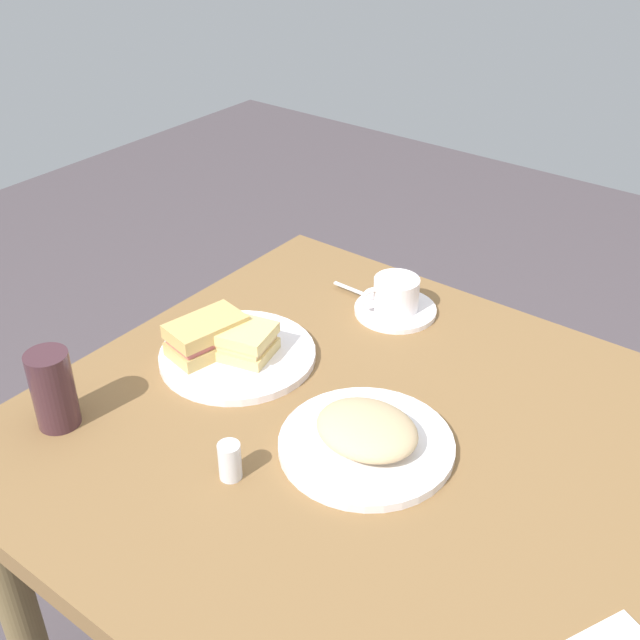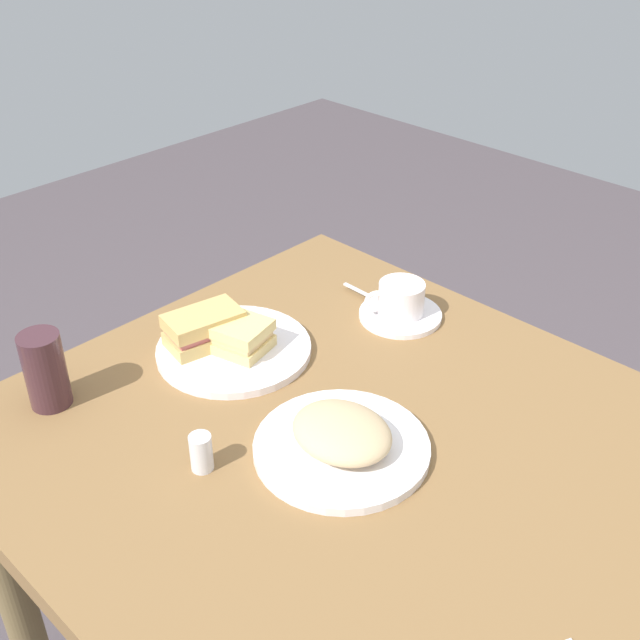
# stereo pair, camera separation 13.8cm
# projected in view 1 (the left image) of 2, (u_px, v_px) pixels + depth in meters

# --- Properties ---
(dining_table) EXTENTS (1.09, 0.92, 0.77)m
(dining_table) POSITION_uv_depth(u_px,v_px,m) (391.00, 502.00, 1.21)
(dining_table) COLOR brown
(dining_table) RESTS_ON ground_plane
(sandwich_plate) EXTENTS (0.26, 0.26, 0.01)m
(sandwich_plate) POSITION_uv_depth(u_px,v_px,m) (238.00, 355.00, 1.34)
(sandwich_plate) COLOR white
(sandwich_plate) RESTS_ON dining_table
(sandwich_front) EXTENTS (0.13, 0.11, 0.05)m
(sandwich_front) POSITION_uv_depth(u_px,v_px,m) (238.00, 339.00, 1.32)
(sandwich_front) COLOR #DFC176
(sandwich_front) RESTS_ON sandwich_plate
(sandwich_back) EXTENTS (0.10, 0.14, 0.06)m
(sandwich_back) POSITION_uv_depth(u_px,v_px,m) (207.00, 336.00, 1.32)
(sandwich_back) COLOR tan
(sandwich_back) RESTS_ON sandwich_plate
(coffee_saucer) EXTENTS (0.15, 0.15, 0.01)m
(coffee_saucer) POSITION_uv_depth(u_px,v_px,m) (395.00, 310.00, 1.46)
(coffee_saucer) COLOR white
(coffee_saucer) RESTS_ON dining_table
(coffee_cup) EXTENTS (0.08, 0.10, 0.06)m
(coffee_cup) POSITION_uv_depth(u_px,v_px,m) (395.00, 293.00, 1.44)
(coffee_cup) COLOR white
(coffee_cup) RESTS_ON coffee_saucer
(spoon) EXTENTS (0.10, 0.02, 0.01)m
(spoon) POSITION_uv_depth(u_px,v_px,m) (362.00, 293.00, 1.50)
(spoon) COLOR silver
(spoon) RESTS_ON coffee_saucer
(side_plate) EXTENTS (0.26, 0.26, 0.01)m
(side_plate) POSITION_uv_depth(u_px,v_px,m) (366.00, 445.00, 1.14)
(side_plate) COLOR white
(side_plate) RESTS_ON dining_table
(side_food_pile) EXTENTS (0.15, 0.13, 0.04)m
(side_food_pile) POSITION_uv_depth(u_px,v_px,m) (367.00, 429.00, 1.13)
(side_food_pile) COLOR tan
(side_food_pile) RESTS_ON side_plate
(salt_shaker) EXTENTS (0.03, 0.03, 0.06)m
(salt_shaker) POSITION_uv_depth(u_px,v_px,m) (230.00, 461.00, 1.08)
(salt_shaker) COLOR silver
(salt_shaker) RESTS_ON dining_table
(drinking_glass) EXTENTS (0.06, 0.06, 0.13)m
(drinking_glass) POSITION_uv_depth(u_px,v_px,m) (53.00, 389.00, 1.16)
(drinking_glass) COLOR #44272D
(drinking_glass) RESTS_ON dining_table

